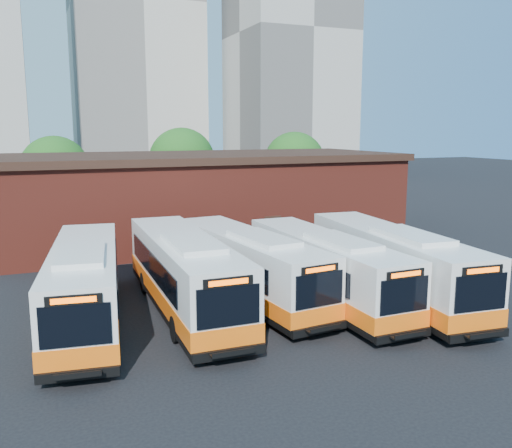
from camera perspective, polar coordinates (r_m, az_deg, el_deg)
name	(u,v)px	position (r m, az deg, el deg)	size (l,w,h in m)	color
ground	(342,323)	(23.77, 9.00, -10.28)	(220.00, 220.00, 0.00)	black
bus_farwest	(85,287)	(24.14, -17.53, -6.38)	(4.24, 12.91, 3.47)	silver
bus_west	(184,276)	(24.80, -7.55, -5.44)	(2.95, 13.23, 3.59)	silver
bus_midwest	(248,268)	(26.28, -0.82, -4.66)	(3.84, 12.64, 3.40)	silver
bus_mideast	(324,271)	(26.04, 7.21, -4.90)	(2.73, 12.44, 3.37)	silver
bus_east	(391,266)	(27.09, 14.04, -4.36)	(3.80, 13.24, 3.56)	silver
transit_worker	(437,312)	(23.43, 18.55, -8.78)	(0.62, 0.41, 1.70)	black
depot_building	(204,195)	(41.01, -5.51, 3.01)	(28.60, 12.60, 6.40)	maroon
tree_west	(55,170)	(51.14, -20.39, 5.36)	(6.00, 6.00, 7.65)	#382314
tree_mid	(182,161)	(54.83, -7.80, 6.60)	(6.56, 6.56, 8.36)	#382314
tree_east	(294,163)	(55.88, 4.05, 6.47)	(6.24, 6.24, 7.96)	#382314
tower_center	(133,7)	(108.93, -12.82, 21.42)	(22.00, 20.00, 61.20)	#BCB7AB
tower_right	(289,33)	(97.84, 3.48, 19.41)	(18.00, 18.00, 49.20)	#B2ADA3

